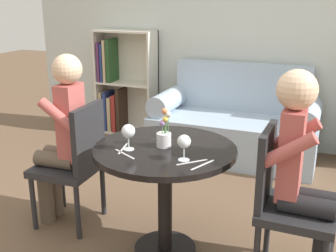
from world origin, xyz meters
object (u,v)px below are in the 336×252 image
(chair_left, at_px, (75,160))
(person_left, at_px, (62,137))
(wine_glass_right, at_px, (184,142))
(couch, at_px, (235,126))
(chair_right, at_px, (284,198))
(wine_glass_left, at_px, (128,132))
(flower_vase, at_px, (164,134))
(bookshelf_left, at_px, (121,87))
(person_right, at_px, (303,172))

(chair_left, height_order, person_left, person_left)
(person_left, distance_m, wine_glass_right, 1.02)
(couch, height_order, wine_glass_right, couch)
(chair_right, height_order, wine_glass_left, chair_right)
(person_left, relative_size, wine_glass_left, 7.91)
(wine_glass_left, relative_size, flower_vase, 0.64)
(couch, bearing_deg, wine_glass_left, -95.33)
(wine_glass_right, bearing_deg, person_left, 166.60)
(couch, xyz_separation_m, bookshelf_left, (-1.45, 0.27, 0.24))
(couch, distance_m, chair_left, 1.92)
(bookshelf_left, height_order, wine_glass_left, bookshelf_left)
(bookshelf_left, relative_size, chair_left, 1.35)
(chair_left, xyz_separation_m, flower_vase, (0.71, -0.08, 0.31))
(couch, xyz_separation_m, person_right, (0.80, -1.81, 0.36))
(person_right, height_order, wine_glass_right, person_right)
(person_left, relative_size, flower_vase, 5.10)
(person_right, bearing_deg, person_left, 89.29)
(wine_glass_left, bearing_deg, flower_vase, 35.43)
(couch, bearing_deg, wine_glass_right, -84.97)
(couch, relative_size, bookshelf_left, 1.34)
(bookshelf_left, xyz_separation_m, wine_glass_right, (1.63, -2.28, 0.27))
(chair_right, relative_size, wine_glass_right, 6.05)
(person_left, distance_m, wine_glass_left, 0.67)
(person_right, relative_size, wine_glass_left, 7.91)
(bookshelf_left, xyz_separation_m, wine_glass_left, (1.27, -2.24, 0.28))
(bookshelf_left, height_order, wine_glass_right, bookshelf_left)
(flower_vase, bearing_deg, person_right, 2.61)
(chair_right, height_order, flower_vase, flower_vase)
(couch, relative_size, person_left, 1.32)
(wine_glass_left, bearing_deg, wine_glass_right, -5.51)
(bookshelf_left, height_order, chair_right, bookshelf_left)
(chair_left, distance_m, person_right, 1.53)
(person_right, height_order, flower_vase, person_right)
(flower_vase, bearing_deg, person_left, 174.71)
(wine_glass_left, bearing_deg, person_left, 162.22)
(bookshelf_left, relative_size, wine_glass_right, 8.17)
(person_left, relative_size, person_right, 1.00)
(person_left, height_order, wine_glass_right, person_left)
(couch, relative_size, chair_right, 1.81)
(bookshelf_left, distance_m, chair_left, 2.17)
(couch, relative_size, wine_glass_left, 10.46)
(person_left, bearing_deg, couch, 153.22)
(flower_vase, bearing_deg, couch, 89.74)
(person_right, relative_size, flower_vase, 5.10)
(bookshelf_left, distance_m, chair_right, 3.00)
(person_left, bearing_deg, wine_glass_left, 69.84)
(flower_vase, bearing_deg, bookshelf_left, 124.30)
(person_right, distance_m, flower_vase, 0.82)
(person_left, bearing_deg, flower_vase, 82.32)
(couch, bearing_deg, chair_left, -112.03)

